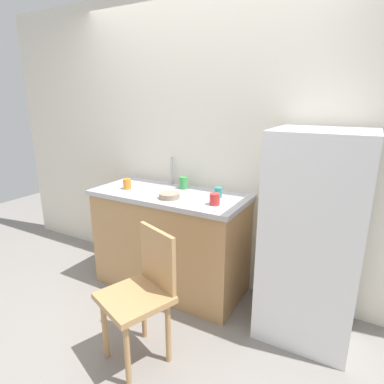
{
  "coord_description": "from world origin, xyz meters",
  "views": [
    {
      "loc": [
        1.31,
        -1.58,
        1.69
      ],
      "look_at": [
        0.08,
        0.6,
        0.96
      ],
      "focal_mm": 29.97,
      "sensor_mm": 36.0,
      "label": 1
    }
  ],
  "objects_px": {
    "cup_red": "(215,199)",
    "cup_green": "(184,183)",
    "chair": "(142,290)",
    "cup_teal": "(218,192)",
    "cup_orange": "(127,184)",
    "refrigerator": "(313,237)",
    "terracotta_bowl": "(169,196)"
  },
  "relations": [
    {
      "from": "cup_teal",
      "to": "cup_red",
      "type": "bearing_deg",
      "value": -72.77
    },
    {
      "from": "chair",
      "to": "cup_red",
      "type": "xyz_separation_m",
      "value": [
        0.18,
        0.69,
        0.45
      ]
    },
    {
      "from": "chair",
      "to": "cup_green",
      "type": "height_order",
      "value": "cup_green"
    },
    {
      "from": "cup_teal",
      "to": "cup_green",
      "type": "xyz_separation_m",
      "value": [
        -0.38,
        0.09,
        0.01
      ]
    },
    {
      "from": "cup_red",
      "to": "cup_teal",
      "type": "relative_size",
      "value": 1.07
    },
    {
      "from": "cup_red",
      "to": "cup_green",
      "type": "distance_m",
      "value": 0.52
    },
    {
      "from": "refrigerator",
      "to": "chair",
      "type": "relative_size",
      "value": 1.69
    },
    {
      "from": "terracotta_bowl",
      "to": "cup_green",
      "type": "height_order",
      "value": "cup_green"
    },
    {
      "from": "terracotta_bowl",
      "to": "cup_orange",
      "type": "relative_size",
      "value": 1.82
    },
    {
      "from": "refrigerator",
      "to": "terracotta_bowl",
      "type": "xyz_separation_m",
      "value": [
        -1.11,
        -0.14,
        0.18
      ]
    },
    {
      "from": "cup_red",
      "to": "cup_orange",
      "type": "distance_m",
      "value": 0.88
    },
    {
      "from": "chair",
      "to": "cup_red",
      "type": "bearing_deg",
      "value": 96.37
    },
    {
      "from": "cup_red",
      "to": "cup_orange",
      "type": "height_order",
      "value": "cup_orange"
    },
    {
      "from": "cup_orange",
      "to": "cup_red",
      "type": "bearing_deg",
      "value": -1.38
    },
    {
      "from": "cup_red",
      "to": "cup_green",
      "type": "xyz_separation_m",
      "value": [
        -0.44,
        0.28,
        0.01
      ]
    },
    {
      "from": "cup_orange",
      "to": "cup_teal",
      "type": "xyz_separation_m",
      "value": [
        0.82,
        0.17,
        -0.0
      ]
    },
    {
      "from": "chair",
      "to": "cup_teal",
      "type": "xyz_separation_m",
      "value": [
        0.12,
        0.88,
        0.45
      ]
    },
    {
      "from": "chair",
      "to": "cup_green",
      "type": "distance_m",
      "value": 1.11
    },
    {
      "from": "terracotta_bowl",
      "to": "chair",
      "type": "bearing_deg",
      "value": -71.83
    },
    {
      "from": "cup_orange",
      "to": "refrigerator",
      "type": "bearing_deg",
      "value": 3.28
    },
    {
      "from": "refrigerator",
      "to": "chair",
      "type": "distance_m",
      "value": 1.23
    },
    {
      "from": "cup_teal",
      "to": "cup_green",
      "type": "height_order",
      "value": "cup_green"
    },
    {
      "from": "cup_teal",
      "to": "cup_green",
      "type": "bearing_deg",
      "value": 166.73
    },
    {
      "from": "chair",
      "to": "cup_orange",
      "type": "height_order",
      "value": "cup_orange"
    },
    {
      "from": "refrigerator",
      "to": "cup_teal",
      "type": "bearing_deg",
      "value": 174.39
    },
    {
      "from": "refrigerator",
      "to": "terracotta_bowl",
      "type": "relative_size",
      "value": 8.95
    },
    {
      "from": "cup_red",
      "to": "cup_green",
      "type": "height_order",
      "value": "cup_green"
    },
    {
      "from": "refrigerator",
      "to": "cup_green",
      "type": "relative_size",
      "value": 13.9
    },
    {
      "from": "terracotta_bowl",
      "to": "cup_red",
      "type": "xyz_separation_m",
      "value": [
        0.39,
        0.03,
        0.02
      ]
    },
    {
      "from": "refrigerator",
      "to": "cup_orange",
      "type": "bearing_deg",
      "value": -176.72
    },
    {
      "from": "refrigerator",
      "to": "chair",
      "type": "height_order",
      "value": "refrigerator"
    },
    {
      "from": "refrigerator",
      "to": "terracotta_bowl",
      "type": "height_order",
      "value": "refrigerator"
    }
  ]
}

